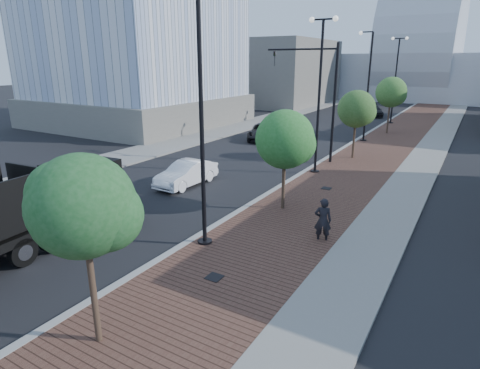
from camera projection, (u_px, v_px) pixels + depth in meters
The scene contains 23 objects.
sidewalk at pixel (409, 134), 38.75m from camera, with size 7.00×140.00×0.12m, color #4C2D23.
concrete_strip at pixel (440, 136), 37.43m from camera, with size 2.40×140.00×0.13m, color slate.
curb at pixel (372, 131), 40.45m from camera, with size 0.30×140.00×0.14m, color gray.
west_sidewalk at pixel (259, 121), 46.79m from camera, with size 4.00×140.00×0.12m, color slate.
dump_truck at pixel (13, 220), 14.44m from camera, with size 3.31×13.46×3.19m.
white_sedan at pixel (186, 173), 22.81m from camera, with size 1.47×4.22×1.39m, color white.
dark_car_mid at pixel (263, 132), 36.04m from camera, with size 2.37×5.14×1.43m, color black.
dark_car_far at pixel (373, 111), 51.25m from camera, with size 1.99×4.89×1.42m, color black.
pedestrian at pixel (323, 221), 15.55m from camera, with size 0.66×0.44×1.82m, color black.
streetlight_1 at pixel (199, 134), 14.31m from camera, with size 1.44×0.56×9.21m.
streetlight_2 at pixel (319, 96), 23.97m from camera, with size 1.72×0.56×9.28m.
streetlight_3 at pixel (366, 92), 34.02m from camera, with size 1.44×0.56×9.21m.
streetlight_4 at pixel (395, 80), 43.67m from camera, with size 1.72×0.56×9.28m.
traffic_mast at pixel (322, 90), 26.82m from camera, with size 5.09×0.20×8.00m.
tree_0 at pixel (85, 207), 9.03m from camera, with size 2.47×2.43×4.94m.
tree_1 at pixel (286, 140), 18.14m from camera, with size 2.71×2.71×4.80m.
tree_2 at pixel (357, 109), 27.94m from camera, with size 2.63×2.62×4.94m.
tree_3 at pixel (392, 92), 37.68m from camera, with size 2.85×2.85×5.43m.
tower_podium at pixel (140, 110), 45.15m from camera, with size 19.00×19.00×3.00m, color #67645D.
convention_center at pixel (420, 65), 76.60m from camera, with size 50.00×30.00×50.00m.
commercial_block_nw at pixel (279, 72), 65.15m from camera, with size 14.00×20.00×10.00m, color slate.
utility_cover_1 at pixel (214, 277), 12.99m from camera, with size 0.50×0.50×0.02m, color black.
utility_cover_2 at pixel (326, 188), 22.02m from camera, with size 0.50×0.50×0.02m, color black.
Camera 1 is at (8.99, -1.47, 6.88)m, focal length 29.87 mm.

